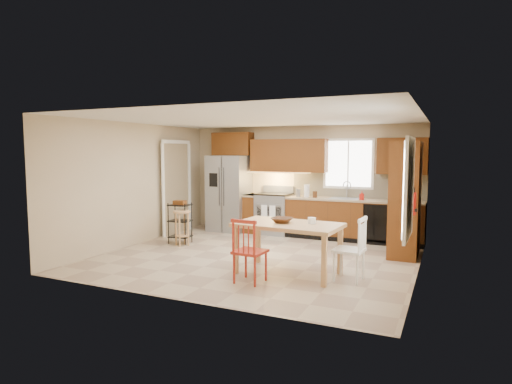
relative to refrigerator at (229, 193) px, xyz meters
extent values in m
plane|color=tan|center=(1.70, -2.12, -0.91)|extent=(5.50, 5.50, 0.00)
cube|color=silver|center=(1.70, -2.12, 1.59)|extent=(5.50, 5.00, 0.02)
cube|color=#CCB793|center=(1.70, 0.38, 0.34)|extent=(5.50, 0.02, 2.50)
cube|color=#CCB793|center=(1.70, -4.62, 0.34)|extent=(5.50, 0.02, 2.50)
cube|color=#CCB793|center=(-1.05, -2.12, 0.34)|extent=(0.02, 5.00, 2.50)
cube|color=#CCB793|center=(4.45, -2.12, 0.34)|extent=(0.02, 5.00, 2.50)
cube|color=gray|center=(0.00, 0.00, 0.00)|extent=(0.92, 0.75, 1.82)
cube|color=gray|center=(1.15, 0.06, -0.45)|extent=(0.76, 0.63, 0.92)
cube|color=#663012|center=(0.60, 0.08, -0.46)|extent=(0.30, 0.60, 0.90)
cube|color=#663012|center=(2.99, 0.08, -0.46)|extent=(2.92, 0.60, 0.90)
cube|color=black|center=(3.55, -0.22, -0.46)|extent=(0.60, 0.02, 0.78)
cube|color=beige|center=(2.99, 0.36, 0.27)|extent=(2.92, 0.03, 0.55)
cube|color=#623310|center=(0.00, 0.20, 1.19)|extent=(1.00, 0.35, 0.55)
cube|color=#623310|center=(1.45, 0.20, 0.92)|extent=(1.80, 0.35, 0.75)
cube|color=#623310|center=(3.95, 0.20, 0.92)|extent=(1.00, 0.35, 0.75)
cube|color=white|center=(2.80, 0.35, 0.74)|extent=(1.12, 0.04, 1.12)
cube|color=gray|center=(2.80, 0.08, -0.05)|extent=(0.62, 0.46, 0.16)
cube|color=#FFBF66|center=(1.15, 0.17, 0.52)|extent=(1.60, 0.30, 0.01)
imported|color=red|center=(3.18, -0.02, 0.09)|extent=(0.09, 0.09, 0.19)
cylinder|color=white|center=(1.95, 0.03, 0.13)|extent=(0.12, 0.12, 0.28)
cylinder|color=gray|center=(1.75, 0.03, 0.08)|extent=(0.11, 0.11, 0.18)
cylinder|color=#4A2813|center=(2.15, 0.00, 0.06)|extent=(0.10, 0.10, 0.14)
cube|color=#663012|center=(4.13, -0.93, 0.14)|extent=(0.50, 0.95, 2.10)
cylinder|color=red|center=(4.33, -1.98, 0.19)|extent=(0.12, 0.12, 0.36)
cube|color=white|center=(4.38, -3.27, 0.54)|extent=(0.04, 1.02, 1.32)
cube|color=#8C7A59|center=(-0.97, -0.82, 0.14)|extent=(0.04, 0.95, 2.10)
imported|color=#4A2813|center=(2.48, -2.89, -0.11)|extent=(0.35, 0.35, 0.08)
cylinder|color=white|center=(2.93, -2.79, -0.08)|extent=(0.13, 0.13, 0.14)
camera|label=1|loc=(4.85, -9.11, 1.02)|focal=30.00mm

